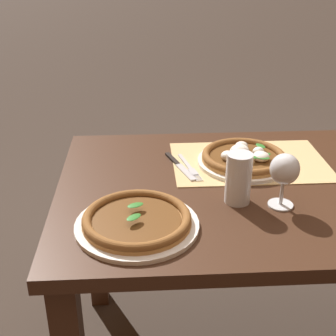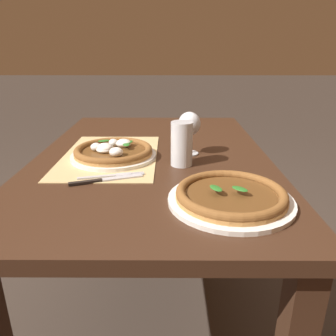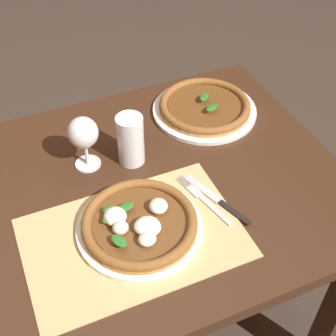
{
  "view_description": "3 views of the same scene",
  "coord_description": "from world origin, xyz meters",
  "px_view_note": "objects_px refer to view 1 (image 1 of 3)",
  "views": [
    {
      "loc": [
        0.38,
        1.23,
        1.4
      ],
      "look_at": [
        0.3,
        -0.04,
        0.78
      ],
      "focal_mm": 50.0,
      "sensor_mm": 36.0,
      "label": 1
    },
    {
      "loc": [
        1.14,
        0.06,
        1.12
      ],
      "look_at": [
        0.28,
        0.06,
        0.79
      ],
      "focal_mm": 35.0,
      "sensor_mm": 36.0,
      "label": 2
    },
    {
      "loc": [
        -0.17,
        -0.8,
        1.62
      ],
      "look_at": [
        0.17,
        -0.02,
        0.79
      ],
      "focal_mm": 50.0,
      "sensor_mm": 36.0,
      "label": 3
    }
  ],
  "objects_px": {
    "knife": "(180,166)",
    "wine_glass": "(285,171)",
    "pizza_near": "(244,158)",
    "pizza_far": "(137,221)",
    "pint_glass": "(238,179)",
    "fork": "(189,167)"
  },
  "relations": [
    {
      "from": "pizza_far",
      "to": "wine_glass",
      "type": "xyz_separation_m",
      "value": [
        -0.4,
        -0.08,
        0.09
      ]
    },
    {
      "from": "fork",
      "to": "pizza_near",
      "type": "bearing_deg",
      "value": -172.38
    },
    {
      "from": "fork",
      "to": "knife",
      "type": "height_order",
      "value": "knife"
    },
    {
      "from": "wine_glass",
      "to": "fork",
      "type": "distance_m",
      "value": 0.35
    },
    {
      "from": "pizza_near",
      "to": "pint_glass",
      "type": "height_order",
      "value": "pint_glass"
    },
    {
      "from": "pint_glass",
      "to": "fork",
      "type": "distance_m",
      "value": 0.25
    },
    {
      "from": "pizza_near",
      "to": "knife",
      "type": "distance_m",
      "value": 0.21
    },
    {
      "from": "pint_glass",
      "to": "fork",
      "type": "xyz_separation_m",
      "value": [
        0.11,
        -0.21,
        -0.06
      ]
    },
    {
      "from": "fork",
      "to": "pizza_far",
      "type": "bearing_deg",
      "value": 62.99
    },
    {
      "from": "pizza_near",
      "to": "fork",
      "type": "xyz_separation_m",
      "value": [
        0.18,
        0.02,
        -0.02
      ]
    },
    {
      "from": "pizza_near",
      "to": "pizza_far",
      "type": "xyz_separation_m",
      "value": [
        0.35,
        0.35,
        -0.01
      ]
    },
    {
      "from": "wine_glass",
      "to": "fork",
      "type": "height_order",
      "value": "wine_glass"
    },
    {
      "from": "pizza_near",
      "to": "pizza_far",
      "type": "bearing_deg",
      "value": 45.43
    },
    {
      "from": "fork",
      "to": "knife",
      "type": "bearing_deg",
      "value": -19.57
    },
    {
      "from": "wine_glass",
      "to": "fork",
      "type": "relative_size",
      "value": 0.78
    },
    {
      "from": "pizza_far",
      "to": "wine_glass",
      "type": "bearing_deg",
      "value": -168.02
    },
    {
      "from": "pizza_far",
      "to": "knife",
      "type": "relative_size",
      "value": 1.52
    },
    {
      "from": "pizza_near",
      "to": "fork",
      "type": "relative_size",
      "value": 1.51
    },
    {
      "from": "wine_glass",
      "to": "pizza_near",
      "type": "bearing_deg",
      "value": -79.44
    },
    {
      "from": "wine_glass",
      "to": "knife",
      "type": "xyz_separation_m",
      "value": [
        0.26,
        -0.25,
        -0.1
      ]
    },
    {
      "from": "knife",
      "to": "wine_glass",
      "type": "bearing_deg",
      "value": 135.56
    },
    {
      "from": "knife",
      "to": "pizza_near",
      "type": "bearing_deg",
      "value": -176.34
    }
  ]
}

